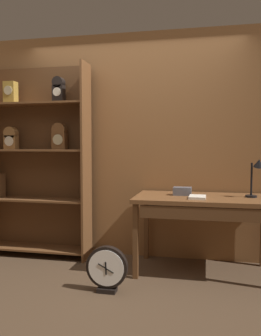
{
  "coord_description": "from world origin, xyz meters",
  "views": [
    {
      "loc": [
        0.83,
        -2.78,
        1.31
      ],
      "look_at": [
        0.07,
        0.81,
        1.07
      ],
      "focal_mm": 37.89,
      "sensor_mm": 36.0,
      "label": 1
    }
  ],
  "objects_px": {
    "round_clock_large": "(107,269)",
    "open_repair_manual": "(197,197)",
    "bookshelf": "(35,160)",
    "toolbox_small": "(182,191)",
    "workbench": "(203,205)",
    "desk_lamp": "(256,172)"
  },
  "relations": [
    {
      "from": "toolbox_small",
      "to": "desk_lamp",
      "type": "bearing_deg",
      "value": -2.81
    },
    {
      "from": "desk_lamp",
      "to": "toolbox_small",
      "type": "relative_size",
      "value": 2.12
    },
    {
      "from": "workbench",
      "to": "open_repair_manual",
      "type": "bearing_deg",
      "value": -116.71
    },
    {
      "from": "bookshelf",
      "to": "desk_lamp",
      "type": "bearing_deg",
      "value": -3.88
    },
    {
      "from": "toolbox_small",
      "to": "round_clock_large",
      "type": "distance_m",
      "value": 1.15
    },
    {
      "from": "workbench",
      "to": "desk_lamp",
      "type": "relative_size",
      "value": 3.42
    },
    {
      "from": "desk_lamp",
      "to": "round_clock_large",
      "type": "height_order",
      "value": "desk_lamp"
    },
    {
      "from": "bookshelf",
      "to": "toolbox_small",
      "type": "height_order",
      "value": "bookshelf"
    },
    {
      "from": "round_clock_large",
      "to": "workbench",
      "type": "bearing_deg",
      "value": 38.91
    },
    {
      "from": "round_clock_large",
      "to": "open_repair_manual",
      "type": "bearing_deg",
      "value": 36.02
    },
    {
      "from": "workbench",
      "to": "desk_lamp",
      "type": "xyz_separation_m",
      "value": [
        0.51,
        0.06,
        0.34
      ]
    },
    {
      "from": "desk_lamp",
      "to": "round_clock_large",
      "type": "relative_size",
      "value": 0.97
    },
    {
      "from": "open_repair_manual",
      "to": "round_clock_large",
      "type": "distance_m",
      "value": 1.12
    },
    {
      "from": "desk_lamp",
      "to": "open_repair_manual",
      "type": "height_order",
      "value": "desk_lamp"
    },
    {
      "from": "toolbox_small",
      "to": "bookshelf",
      "type": "bearing_deg",
      "value": 175.67
    },
    {
      "from": "workbench",
      "to": "toolbox_small",
      "type": "bearing_deg",
      "value": 156.7
    },
    {
      "from": "workbench",
      "to": "round_clock_large",
      "type": "bearing_deg",
      "value": -141.09
    },
    {
      "from": "workbench",
      "to": "open_repair_manual",
      "type": "xyz_separation_m",
      "value": [
        -0.05,
        -0.1,
        0.1
      ]
    },
    {
      "from": "bookshelf",
      "to": "open_repair_manual",
      "type": "height_order",
      "value": "bookshelf"
    },
    {
      "from": "desk_lamp",
      "to": "open_repair_manual",
      "type": "bearing_deg",
      "value": -164.27
    },
    {
      "from": "toolbox_small",
      "to": "round_clock_large",
      "type": "relative_size",
      "value": 0.46
    },
    {
      "from": "bookshelf",
      "to": "toolbox_small",
      "type": "bearing_deg",
      "value": -4.33
    }
  ]
}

